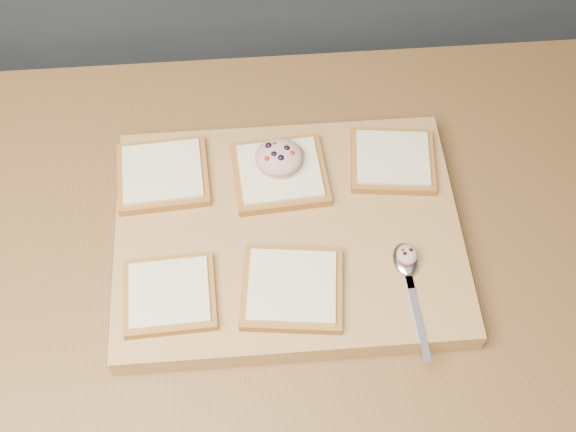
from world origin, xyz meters
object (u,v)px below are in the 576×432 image
at_px(cutting_board, 288,235).
at_px(bread_far_center, 280,173).
at_px(tuna_salad_dollop, 279,157).
at_px(spoon, 407,268).

height_order(cutting_board, bread_far_center, bread_far_center).
height_order(tuna_salad_dollop, spoon, tuna_salad_dollop).
bearing_deg(bread_far_center, spoon, -45.84).
bearing_deg(cutting_board, bread_far_center, 93.43).
xyz_separation_m(bread_far_center, tuna_salad_dollop, (-0.00, 0.01, 0.02)).
bearing_deg(spoon, bread_far_center, 134.16).
bearing_deg(tuna_salad_dollop, bread_far_center, -88.02).
bearing_deg(cutting_board, tuna_salad_dollop, 93.27).
xyz_separation_m(bread_far_center, spoon, (0.15, -0.15, -0.00)).
bearing_deg(cutting_board, spoon, -26.52).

